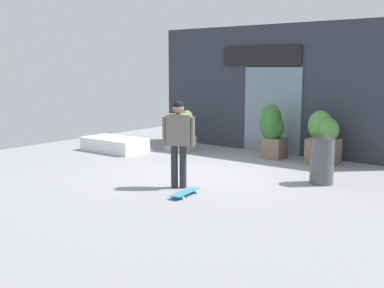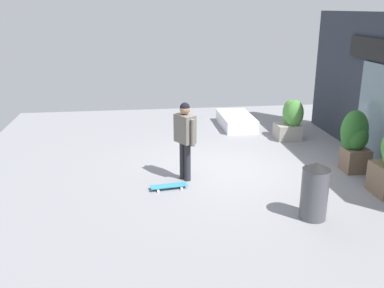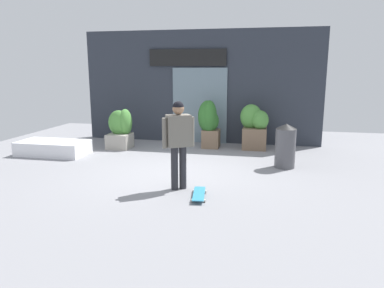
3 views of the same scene
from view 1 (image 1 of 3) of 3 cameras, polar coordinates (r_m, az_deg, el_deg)
name	(u,v)px [view 1 (image 1 of 3)]	position (r m, az deg, el deg)	size (l,w,h in m)	color
ground_plane	(197,173)	(10.14, 0.66, -3.52)	(12.00, 12.00, 0.00)	gray
building_facade	(275,90)	(12.73, 9.85, 6.40)	(7.09, 0.31, 3.31)	#2D333D
skateboarder	(179,135)	(8.78, -1.61, 1.03)	(0.53, 0.44, 1.62)	#28282D
skateboard	(185,192)	(8.40, -0.83, -5.77)	(0.31, 0.74, 0.08)	teal
planter_box_left	(273,128)	(11.85, 9.56, 1.91)	(0.60, 0.63, 1.34)	brown
planter_box_right	(182,131)	(12.77, -1.16, 1.53)	(0.65, 0.67, 1.10)	gray
planter_box_mid	(323,138)	(11.47, 15.38, 0.70)	(0.78, 0.65, 1.23)	brown
trash_bin	(322,158)	(9.51, 15.24, -1.64)	(0.46, 0.46, 0.99)	#4C4C51
snow_ledge	(115,144)	(12.95, -9.20, -0.06)	(1.75, 0.90, 0.36)	white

